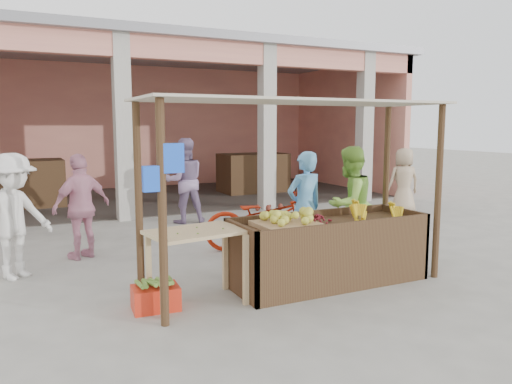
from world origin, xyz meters
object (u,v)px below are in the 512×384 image
vendor_green (349,201)px  fruit_stall (329,253)px  red_crate (156,298)px  motorcycle (264,218)px  vendor_blue (305,204)px  side_table (196,242)px

vendor_green → fruit_stall: bearing=24.6°
red_crate → motorcycle: size_ratio=0.25×
red_crate → vendor_blue: size_ratio=0.29×
side_table → vendor_green: vendor_green is taller
fruit_stall → vendor_blue: bearing=76.6°
side_table → motorcycle: 2.65m
side_table → red_crate: side_table is taller
motorcycle → vendor_blue: bearing=-148.4°
vendor_green → motorcycle: vendor_green is taller
red_crate → motorcycle: motorcycle is taller
vendor_green → motorcycle: size_ratio=0.90×
vendor_blue → red_crate: bearing=14.8°
fruit_stall → motorcycle: size_ratio=1.25×
fruit_stall → vendor_green: (0.90, 0.77, 0.53)m
side_table → motorcycle: bearing=37.3°
fruit_stall → vendor_green: bearing=40.7°
vendor_blue → motorcycle: 1.02m
red_crate → vendor_green: size_ratio=0.28×
fruit_stall → side_table: 1.85m
vendor_blue → side_table: bearing=19.3°
side_table → vendor_green: 2.83m
side_table → vendor_blue: (2.06, 0.96, 0.17)m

